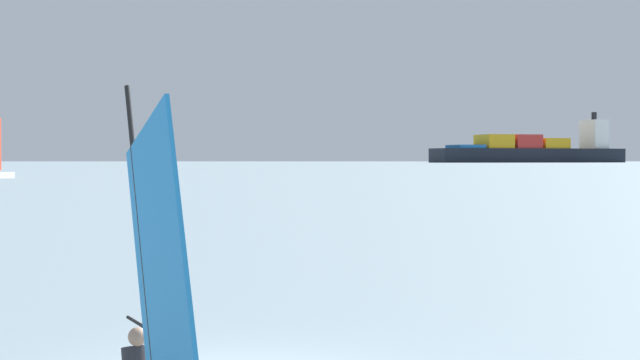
% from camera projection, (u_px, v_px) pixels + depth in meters
% --- Properties ---
extents(windsurfer, '(2.60, 3.65, 4.26)m').
position_uv_depth(windsurfer, '(147.00, 350.00, 10.92)').
color(windsurfer, orange).
rests_on(windsurfer, ground_plane).
extents(cargo_ship, '(148.34, 89.42, 38.82)m').
position_uv_depth(cargo_ship, '(531.00, 150.00, 741.28)').
color(cargo_ship, black).
rests_on(cargo_ship, ground_plane).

